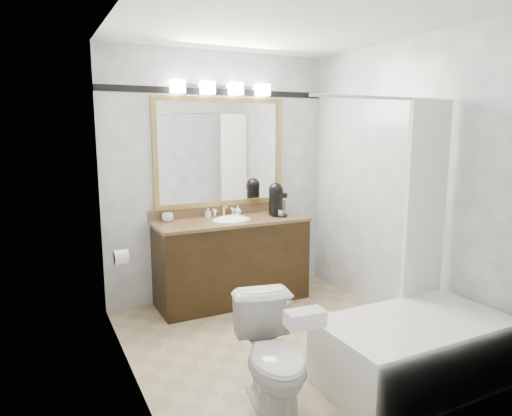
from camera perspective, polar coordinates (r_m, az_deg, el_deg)
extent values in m
cube|color=tan|center=(3.94, 3.19, -16.40)|extent=(2.40, 2.60, 0.01)
cube|color=white|center=(3.61, 3.60, 22.12)|extent=(2.40, 2.60, 0.01)
cube|color=white|center=(4.73, -4.53, 3.94)|extent=(2.40, 0.01, 2.50)
cube|color=white|center=(2.54, 18.24, -1.70)|extent=(2.40, 0.01, 2.50)
cube|color=white|center=(3.15, -16.00, 0.59)|extent=(0.01, 2.60, 2.50)
cube|color=white|center=(4.29, 17.49, 2.90)|extent=(0.01, 2.60, 2.50)
cube|color=black|center=(4.63, -3.03, -6.78)|extent=(1.50, 0.55, 0.82)
cube|color=olive|center=(4.53, -3.08, -1.62)|extent=(1.53, 0.58, 0.03)
cube|color=olive|center=(4.76, -4.38, -0.28)|extent=(1.53, 0.03, 0.10)
ellipsoid|color=white|center=(4.53, -3.08, -1.81)|extent=(0.44, 0.34, 0.14)
cube|color=#A4884A|center=(4.69, -4.54, 13.36)|extent=(1.40, 0.04, 0.05)
cube|color=#A4884A|center=(4.75, -4.37, 0.61)|extent=(1.40, 0.04, 0.05)
cube|color=#A4884A|center=(4.48, -12.53, 6.61)|extent=(0.05, 0.04, 1.00)
cube|color=#A4884A|center=(4.98, 2.81, 7.14)|extent=(0.05, 0.04, 1.00)
cube|color=white|center=(4.70, -4.48, 6.95)|extent=(1.30, 0.01, 1.00)
cube|color=silver|center=(4.69, -4.52, 14.89)|extent=(0.90, 0.05, 0.03)
cube|color=white|center=(4.49, -9.77, 14.75)|extent=(0.12, 0.12, 0.12)
cube|color=white|center=(4.59, -6.07, 14.73)|extent=(0.12, 0.12, 0.12)
cube|color=white|center=(4.70, -2.53, 14.66)|extent=(0.12, 0.12, 0.12)
cube|color=white|center=(4.83, 0.83, 14.54)|extent=(0.12, 0.12, 0.12)
cube|color=black|center=(4.71, -4.62, 14.26)|extent=(2.40, 0.01, 0.06)
cube|color=white|center=(3.48, 19.14, -16.44)|extent=(1.30, 0.72, 0.45)
cylinder|color=silver|center=(3.41, 16.16, 13.07)|extent=(1.30, 0.02, 0.02)
cube|color=white|center=(3.74, 20.44, 0.60)|extent=(0.40, 0.04, 1.55)
cylinder|color=white|center=(3.92, -16.51, -5.90)|extent=(0.11, 0.12, 0.12)
imported|color=white|center=(2.96, 2.19, -18.15)|extent=(0.52, 0.74, 0.69)
cube|color=white|center=(2.52, 6.14, -13.55)|extent=(0.22, 0.13, 0.09)
cylinder|color=black|center=(4.70, 2.92, -0.90)|extent=(0.18, 0.18, 0.02)
cylinder|color=black|center=(4.72, 2.49, 0.72)|extent=(0.15, 0.15, 0.25)
sphere|color=black|center=(4.70, 2.50, 2.25)|extent=(0.15, 0.15, 0.15)
cube|color=black|center=(4.65, 3.09, 1.60)|extent=(0.11, 0.11, 0.05)
cylinder|color=silver|center=(4.68, 3.07, -0.58)|extent=(0.06, 0.06, 0.06)
imported|color=white|center=(4.48, -11.01, -1.17)|extent=(0.11, 0.11, 0.09)
imported|color=white|center=(4.63, -6.01, -0.61)|extent=(0.06, 0.06, 0.10)
imported|color=white|center=(4.76, -2.30, -0.28)|extent=(0.08, 0.08, 0.10)
cube|color=beige|center=(4.67, -2.59, -0.93)|extent=(0.08, 0.06, 0.02)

